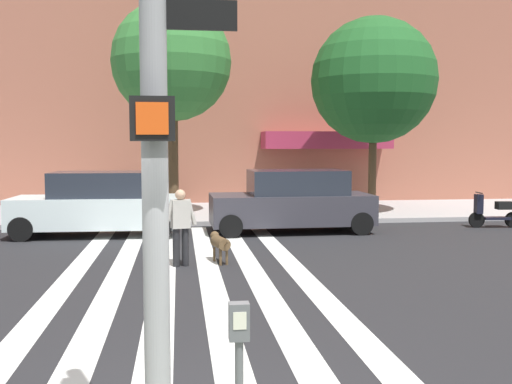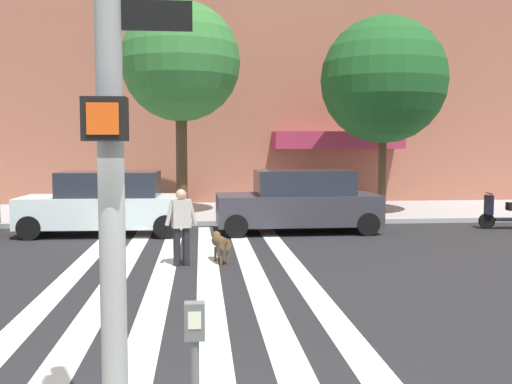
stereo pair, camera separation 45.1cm
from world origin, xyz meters
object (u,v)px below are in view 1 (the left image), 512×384
(parked_car_third_in_line, at_px, (293,202))
(pedestrian_dog_walker, at_px, (181,223))
(dog_on_leash, at_px, (220,243))
(traffic_light_pole, at_px, (153,1))
(parked_scooter, at_px, (495,212))
(street_tree_middle, at_px, (374,81))
(parking_meter_curbside, at_px, (239,371))
(street_tree_nearest, at_px, (172,62))
(parked_car_behind_first, at_px, (98,204))

(parked_car_third_in_line, distance_m, pedestrian_dog_walker, 5.61)
(dog_on_leash, bearing_deg, traffic_light_pole, -96.65)
(parked_car_third_in_line, xyz_separation_m, dog_on_leash, (-2.45, -4.27, -0.46))
(parked_scooter, xyz_separation_m, pedestrian_dog_walker, (-9.71, -4.58, 0.45))
(parked_scooter, height_order, dog_on_leash, parked_scooter)
(parked_scooter, bearing_deg, street_tree_middle, 132.98)
(parked_car_third_in_line, xyz_separation_m, pedestrian_dog_walker, (-3.29, -4.54, 0.03))
(parking_meter_curbside, xyz_separation_m, pedestrian_dog_walker, (-0.37, 8.50, -0.10))
(pedestrian_dog_walker, bearing_deg, street_tree_nearest, 91.66)
(pedestrian_dog_walker, bearing_deg, street_tree_middle, 48.62)
(parked_car_behind_first, bearing_deg, dog_on_leash, -53.67)
(parking_meter_curbside, relative_size, street_tree_nearest, 0.19)
(parked_car_third_in_line, height_order, pedestrian_dog_walker, parked_car_third_in_line)
(parked_car_third_in_line, height_order, dog_on_leash, parked_car_third_in_line)
(street_tree_middle, distance_m, pedestrian_dog_walker, 10.98)
(parked_car_behind_first, distance_m, street_tree_nearest, 5.98)
(traffic_light_pole, xyz_separation_m, parked_car_behind_first, (-2.12, 12.99, -2.63))
(parking_meter_curbside, relative_size, dog_on_leash, 1.33)
(parking_meter_curbside, bearing_deg, parked_scooter, 54.50)
(parked_scooter, xyz_separation_m, street_tree_middle, (-2.91, 3.13, 4.33))
(traffic_light_pole, relative_size, pedestrian_dog_walker, 3.54)
(parking_meter_curbside, distance_m, street_tree_middle, 17.84)
(parked_scooter, bearing_deg, parked_car_third_in_line, -179.59)
(street_tree_nearest, distance_m, pedestrian_dog_walker, 9.09)
(traffic_light_pole, height_order, street_tree_middle, street_tree_middle)
(parked_car_third_in_line, height_order, street_tree_nearest, street_tree_nearest)
(parked_car_behind_first, xyz_separation_m, parked_scooter, (12.01, 0.05, -0.41))
(parked_car_third_in_line, relative_size, street_tree_middle, 0.69)
(traffic_light_pole, xyz_separation_m, street_tree_middle, (6.97, 16.17, 1.28))
(traffic_light_pole, height_order, dog_on_leash, traffic_light_pole)
(pedestrian_dog_walker, relative_size, dog_on_leash, 1.60)
(parked_car_behind_first, bearing_deg, parked_car_third_in_line, 0.03)
(parked_scooter, height_order, pedestrian_dog_walker, pedestrian_dog_walker)
(parked_scooter, distance_m, street_tree_nearest, 11.56)
(street_tree_middle, distance_m, dog_on_leash, 10.48)
(street_tree_middle, bearing_deg, street_tree_nearest, 178.23)
(traffic_light_pole, xyz_separation_m, street_tree_nearest, (-0.05, 16.39, 1.84))
(street_tree_middle, height_order, pedestrian_dog_walker, street_tree_middle)
(traffic_light_pole, relative_size, street_tree_middle, 0.84)
(traffic_light_pole, distance_m, street_tree_middle, 17.65)
(parked_car_behind_first, height_order, street_tree_middle, street_tree_middle)
(traffic_light_pole, height_order, parked_car_third_in_line, traffic_light_pole)
(street_tree_middle, bearing_deg, traffic_light_pole, -113.32)
(parked_car_behind_first, height_order, pedestrian_dog_walker, parked_car_behind_first)
(traffic_light_pole, distance_m, parked_car_behind_first, 13.42)
(parked_scooter, bearing_deg, parked_car_behind_first, -179.77)
(street_tree_nearest, bearing_deg, parking_meter_curbside, -87.89)
(traffic_light_pole, relative_size, parked_scooter, 3.55)
(parked_scooter, distance_m, street_tree_middle, 6.08)
(street_tree_nearest, xyz_separation_m, dog_on_leash, (1.07, -7.66, -4.92))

